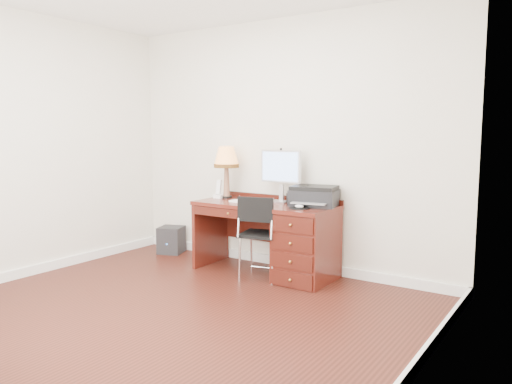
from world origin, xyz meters
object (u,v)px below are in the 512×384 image
Objects in this scene: printer at (314,196)px; leg_lamp at (226,160)px; chair at (258,229)px; desk at (292,238)px; phone at (219,193)px; monitor at (281,169)px; equipment_box at (171,240)px.

printer is 1.14m from leg_lamp.
printer is at bearing 24.68° from chair.
chair is (-0.25, -0.25, 0.11)m from desk.
phone is at bearing 143.55° from chair.
phone is 0.83m from chair.
leg_lamp is (-0.67, -0.07, 0.08)m from monitor.
leg_lamp reaches higher than chair.
desk is at bearing 29.69° from chair.
monitor reaches higher than equipment_box.
desk is at bearing -33.64° from monitor.
desk reaches higher than equipment_box.
chair is at bearing -32.86° from equipment_box.
chair is at bearing -28.18° from phone.
desk is at bearing -23.24° from equipment_box.
chair is 2.63× the size of equipment_box.
printer is 0.89× the size of leg_lamp.
desk is 7.24× the size of phone.
monitor reaches higher than chair.
chair is (-0.44, -0.36, -0.33)m from printer.
monitor is at bearing 73.68° from chair.
monitor is 1.06× the size of printer.
chair is at bearing -135.76° from desk.
equipment_box is (-0.79, 0.05, -0.65)m from phone.
printer is (0.19, 0.12, 0.44)m from desk.
monitor is at bearing 161.30° from printer.
printer is 0.66m from chair.
phone reaches higher than desk.
equipment_box is at bearing 176.89° from desk.
chair reaches higher than equipment_box.
printer is 0.60× the size of chair.
desk is 2.90× the size of printer.
monitor reaches higher than phone.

